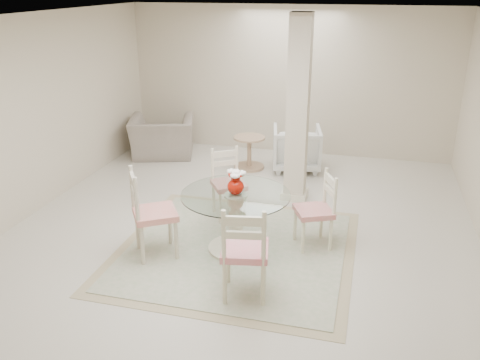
% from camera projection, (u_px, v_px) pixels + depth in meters
% --- Properties ---
extents(ground, '(7.00, 7.00, 0.00)m').
position_uv_depth(ground, '(241.00, 231.00, 6.70)').
color(ground, beige).
rests_on(ground, ground).
extents(room_shell, '(6.02, 7.02, 2.71)m').
position_uv_depth(room_shell, '(241.00, 92.00, 6.02)').
color(room_shell, beige).
rests_on(room_shell, ground).
extents(column, '(0.30, 0.30, 2.70)m').
position_uv_depth(column, '(298.00, 111.00, 7.25)').
color(column, beige).
rests_on(column, ground).
extents(area_rug, '(2.84, 2.84, 0.02)m').
position_uv_depth(area_rug, '(236.00, 249.00, 6.23)').
color(area_rug, tan).
rests_on(area_rug, ground).
extents(dining_table, '(1.30, 1.30, 0.75)m').
position_uv_depth(dining_table, '(236.00, 222.00, 6.10)').
color(dining_table, beige).
rests_on(dining_table, ground).
extents(red_vase, '(0.23, 0.22, 0.30)m').
position_uv_depth(red_vase, '(236.00, 182.00, 5.91)').
color(red_vase, '#AE1105').
rests_on(red_vase, dining_table).
extents(dining_chair_east, '(0.56, 0.56, 1.06)m').
position_uv_depth(dining_chair_east, '(319.00, 205.00, 6.14)').
color(dining_chair_east, '#F0EAC5').
rests_on(dining_chair_east, ground).
extents(dining_chair_north, '(0.59, 0.59, 1.06)m').
position_uv_depth(dining_chair_north, '(227.00, 178.00, 6.97)').
color(dining_chair_north, '#F3E7C7').
rests_on(dining_chair_north, ground).
extents(dining_chair_west, '(0.67, 0.67, 1.21)m').
position_uv_depth(dining_chair_west, '(148.00, 207.00, 5.89)').
color(dining_chair_west, beige).
rests_on(dining_chair_west, ground).
extents(dining_chair_south, '(0.55, 0.55, 1.18)m').
position_uv_depth(dining_chair_south, '(245.00, 246.00, 5.06)').
color(dining_chair_south, beige).
rests_on(dining_chair_south, ground).
extents(recliner_taupe, '(1.38, 1.29, 0.74)m').
position_uv_depth(recliner_taupe, '(162.00, 137.00, 9.44)').
color(recliner_taupe, gray).
rests_on(recliner_taupe, ground).
extents(armchair_white, '(0.95, 0.97, 0.75)m').
position_uv_depth(armchair_white, '(296.00, 148.00, 8.79)').
color(armchair_white, white).
rests_on(armchair_white, ground).
extents(side_table, '(0.55, 0.55, 0.57)m').
position_uv_depth(side_table, '(249.00, 154.00, 8.87)').
color(side_table, tan).
rests_on(side_table, ground).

